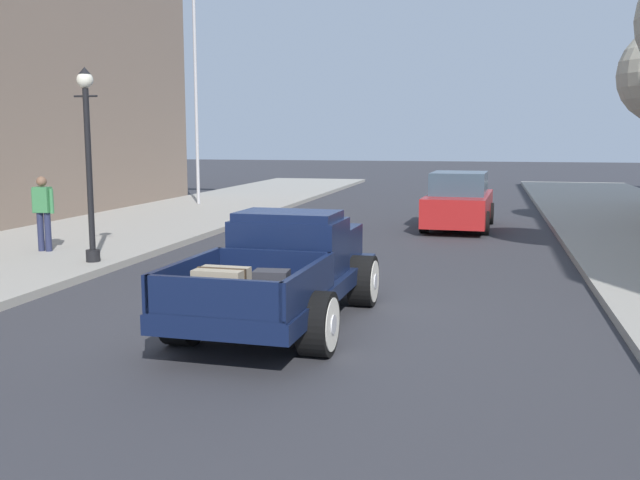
# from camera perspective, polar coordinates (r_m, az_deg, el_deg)

# --- Properties ---
(ground_plane) EXTENTS (140.00, 140.00, 0.00)m
(ground_plane) POSITION_cam_1_polar(r_m,az_deg,el_deg) (10.78, -1.56, -5.95)
(ground_plane) COLOR #333338
(hotrod_truck_navy) EXTENTS (2.30, 4.99, 1.58)m
(hotrod_truck_navy) POSITION_cam_1_polar(r_m,az_deg,el_deg) (10.35, -2.63, -2.28)
(hotrod_truck_navy) COLOR #0F1938
(hotrod_truck_navy) RESTS_ON ground
(car_background_red) EXTENTS (2.02, 4.38, 1.65)m
(car_background_red) POSITION_cam_1_polar(r_m,az_deg,el_deg) (21.08, 11.07, 2.98)
(car_background_red) COLOR #AD1E1E
(car_background_red) RESTS_ON ground
(pedestrian_sidewalk_left) EXTENTS (0.53, 0.22, 1.65)m
(pedestrian_sidewalk_left) POSITION_cam_1_polar(r_m,az_deg,el_deg) (16.73, -21.31, 2.34)
(pedestrian_sidewalk_left) COLOR #232847
(pedestrian_sidewalk_left) RESTS_ON sidewalk_left
(street_lamp_near) EXTENTS (0.50, 0.32, 3.85)m
(street_lamp_near) POSITION_cam_1_polar(r_m,az_deg,el_deg) (14.91, -18.09, 6.85)
(street_lamp_near) COLOR black
(street_lamp_near) RESTS_ON sidewalk_left
(flagpole) EXTENTS (1.74, 0.16, 9.16)m
(flagpole) POSITION_cam_1_polar(r_m,az_deg,el_deg) (27.31, -9.54, 14.71)
(flagpole) COLOR #B2B2B7
(flagpole) RESTS_ON sidewalk_left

